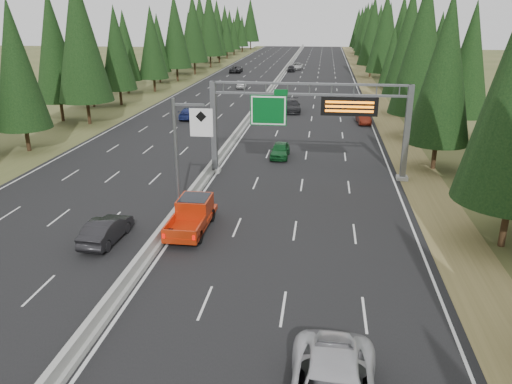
% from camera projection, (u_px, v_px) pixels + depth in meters
% --- Properties ---
extents(road, '(32.00, 260.00, 0.08)m').
position_uv_depth(road, '(268.00, 94.00, 85.48)').
color(road, black).
rests_on(road, ground).
extents(shoulder_right, '(3.60, 260.00, 0.06)m').
position_uv_depth(shoulder_right, '(374.00, 96.00, 83.25)').
color(shoulder_right, olive).
rests_on(shoulder_right, ground).
extents(shoulder_left, '(3.60, 260.00, 0.06)m').
position_uv_depth(shoulder_left, '(168.00, 92.00, 87.73)').
color(shoulder_left, '#454F25').
rests_on(shoulder_left, ground).
extents(median_barrier, '(0.70, 260.00, 0.85)m').
position_uv_depth(median_barrier, '(268.00, 92.00, 85.36)').
color(median_barrier, gray).
rests_on(median_barrier, road).
extents(sign_gantry, '(16.75, 0.98, 7.80)m').
position_uv_depth(sign_gantry, '(316.00, 116.00, 40.52)').
color(sign_gantry, slate).
rests_on(sign_gantry, road).
extents(hov_sign_pole, '(2.80, 0.50, 8.00)m').
position_uv_depth(hov_sign_pole, '(184.00, 150.00, 32.51)').
color(hov_sign_pole, slate).
rests_on(hov_sign_pole, road).
extents(tree_row_right, '(12.06, 242.50, 18.77)m').
position_uv_depth(tree_row_right, '(416.00, 42.00, 70.34)').
color(tree_row_right, black).
rests_on(tree_row_right, ground).
extents(tree_row_left, '(12.45, 241.62, 18.78)m').
position_uv_depth(tree_row_left, '(118.00, 39.00, 75.77)').
color(tree_row_left, black).
rests_on(tree_row_left, ground).
extents(red_pickup, '(2.11, 5.90, 1.92)m').
position_uv_depth(red_pickup, '(193.00, 212.00, 31.85)').
color(red_pickup, black).
rests_on(red_pickup, road).
extents(car_ahead_green, '(1.72, 4.20, 1.43)m').
position_uv_depth(car_ahead_green, '(280.00, 150.00, 47.65)').
color(car_ahead_green, '#135524').
rests_on(car_ahead_green, road).
extents(car_ahead_dkred, '(1.78, 4.36, 1.41)m').
position_uv_depth(car_ahead_dkred, '(364.00, 118.00, 62.26)').
color(car_ahead_dkred, '#51150B').
rests_on(car_ahead_dkred, road).
extents(car_ahead_dkgrey, '(2.85, 5.88, 1.65)m').
position_uv_depth(car_ahead_dkgrey, '(292.00, 106.00, 69.69)').
color(car_ahead_dkgrey, black).
rests_on(car_ahead_dkgrey, road).
extents(car_ahead_white, '(2.85, 5.58, 1.51)m').
position_uv_depth(car_ahead_white, '(297.00, 66.00, 122.39)').
color(car_ahead_white, '#B4B4B4').
rests_on(car_ahead_white, road).
extents(car_ahead_far, '(1.98, 4.41, 1.47)m').
position_uv_depth(car_ahead_far, '(291.00, 68.00, 117.81)').
color(car_ahead_far, black).
rests_on(car_ahead_far, road).
extents(car_onc_near, '(1.81, 4.64, 1.51)m').
position_uv_depth(car_onc_near, '(106.00, 230.00, 30.05)').
color(car_onc_near, black).
rests_on(car_onc_near, road).
extents(car_onc_blue, '(2.26, 5.06, 1.44)m').
position_uv_depth(car_onc_blue, '(189.00, 113.00, 65.17)').
color(car_onc_blue, navy).
rests_on(car_onc_blue, road).
extents(car_onc_white, '(1.96, 4.27, 1.42)m').
position_uv_depth(car_onc_white, '(241.00, 84.00, 91.67)').
color(car_onc_white, white).
rests_on(car_onc_white, road).
extents(car_onc_far, '(2.58, 5.52, 1.53)m').
position_uv_depth(car_onc_far, '(236.00, 69.00, 115.62)').
color(car_onc_far, '#232326').
rests_on(car_onc_far, road).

